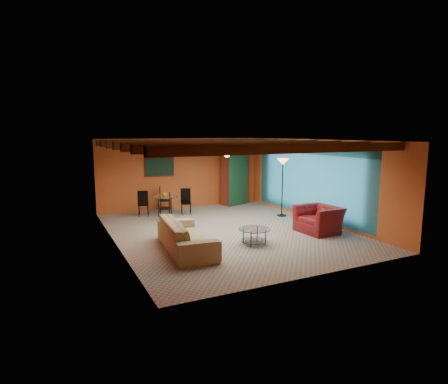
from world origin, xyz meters
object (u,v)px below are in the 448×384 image
dining_table (165,202)px  floor_lamp (282,187)px  potted_plant (235,150)px  coffee_table (254,236)px  armoire (235,180)px  vase (164,187)px  sofa (186,235)px  armchair (319,219)px

dining_table → floor_lamp: (3.70, -1.90, 0.55)m
potted_plant → coffee_table: bearing=-112.4°
coffee_table → armoire: 5.73m
potted_plant → vase: (-3.25, -0.82, -1.20)m
sofa → armoire: (3.93, 4.90, 0.63)m
sofa → armoire: bearing=-32.8°
armchair → dining_table: (-3.42, 4.20, 0.08)m
floor_lamp → sofa: bearing=-153.6°
sofa → floor_lamp: size_ratio=1.25×
floor_lamp → potted_plant: (-0.45, 2.72, 1.21)m
sofa → armchair: armchair is taller
floor_lamp → potted_plant: bearing=99.4°
armchair → potted_plant: size_ratio=2.70×
sofa → coffee_table: 1.81m
armchair → vase: vase is taller
floor_lamp → dining_table: bearing=152.8°
potted_plant → vase: size_ratio=2.42×
floor_lamp → vase: size_ratio=11.13×
sofa → armoire: size_ratio=1.28×
dining_table → floor_lamp: 4.19m
dining_table → armoire: bearing=14.2°
armoire → vase: bearing=171.6°
sofa → armchair: (4.10, -0.12, 0.01)m
dining_table → floor_lamp: bearing=-27.2°
coffee_table → potted_plant: 6.02m
sofa → dining_table: (0.68, 4.08, 0.10)m
dining_table → vase: vase is taller
armchair → floor_lamp: floor_lamp is taller
armchair → armoire: armoire is taller
armchair → sofa: bearing=-95.3°
dining_table → armoire: armoire is taller
potted_plant → sofa: bearing=-128.7°
dining_table → potted_plant: bearing=14.2°
sofa → vase: vase is taller
armchair → potted_plant: bearing=178.3°
sofa → armoire: 6.31m
armoire → vase: 3.35m
armchair → vase: 5.45m
armchair → dining_table: 5.42m
armoire → vase: armoire is taller
vase → armoire: bearing=14.2°
sofa → floor_lamp: floor_lamp is taller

